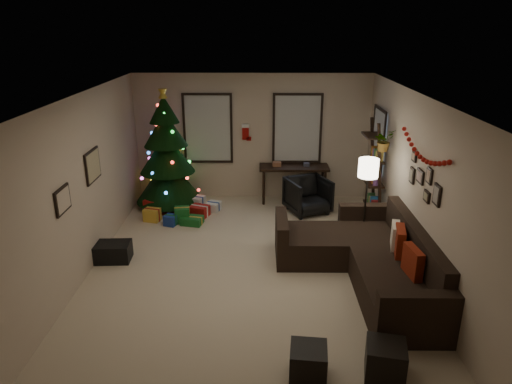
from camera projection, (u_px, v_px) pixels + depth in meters
floor at (249, 275)px, 7.25m from camera, size 7.00×7.00×0.00m
ceiling at (248, 99)px, 6.34m from camera, size 7.00×7.00×0.00m
wall_back at (253, 137)px, 10.09m from camera, size 5.00×0.00×5.00m
wall_front at (238, 353)px, 3.50m from camera, size 5.00×0.00×5.00m
wall_left at (77, 193)px, 6.82m from camera, size 0.00×7.00×7.00m
wall_right at (422, 194)px, 6.77m from camera, size 0.00×7.00×7.00m
window_back_left at (208, 128)px, 10.00m from camera, size 1.05×0.06×1.50m
window_back_right at (297, 129)px, 9.98m from camera, size 1.05×0.06×1.50m
window_right_wall at (379, 141)px, 9.12m from camera, size 0.06×0.90×1.30m
christmas_tree at (167, 158)px, 9.66m from camera, size 1.37×1.37×2.54m
presents at (183, 211)px, 9.39m from camera, size 1.50×1.12×0.30m
sofa at (369, 260)px, 7.09m from camera, size 2.09×3.03×0.92m
pillow_red_a at (413, 263)px, 6.29m from camera, size 0.17×0.45×0.44m
pillow_red_b at (400, 243)px, 6.88m from camera, size 0.21×0.47×0.45m
pillow_cream at (395, 237)px, 7.09m from camera, size 0.20×0.42×0.40m
ottoman_near at (308, 363)px, 5.11m from camera, size 0.44×0.44×0.38m
ottoman_far at (385, 360)px, 5.13m from camera, size 0.50×0.50×0.40m
desk at (294, 170)px, 10.04m from camera, size 1.47×0.53×0.79m
desk_chair at (308, 195)px, 9.54m from camera, size 0.92×0.90×0.74m
bookshelf at (375, 176)px, 8.75m from camera, size 0.30×0.59×2.03m
potted_plant at (384, 137)px, 8.09m from camera, size 0.58×0.56×0.49m
floor_lamp at (368, 174)px, 7.78m from camera, size 0.33×0.33×1.57m
art_map at (93, 166)px, 7.41m from camera, size 0.04×0.60×0.50m
art_abstract at (62, 200)px, 6.28m from camera, size 0.04×0.45×0.35m
gallery at (424, 181)px, 6.63m from camera, size 0.03×1.25×0.54m
garland at (423, 150)px, 6.60m from camera, size 0.08×1.90×0.30m
stocking_left at (246, 132)px, 10.02m from camera, size 0.20×0.05×0.36m
stocking_right at (261, 133)px, 10.11m from camera, size 0.20×0.05×0.36m
storage_bin at (112, 252)px, 7.67m from camera, size 0.62×0.43×0.30m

